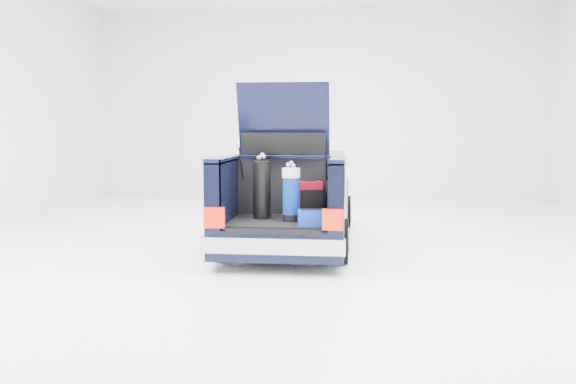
# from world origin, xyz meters

# --- Properties ---
(ground) EXTENTS (14.00, 14.00, 0.00)m
(ground) POSITION_xyz_m (0.00, 0.00, 0.00)
(ground) COLOR white
(ground) RESTS_ON ground
(car) EXTENTS (1.87, 4.65, 2.47)m
(car) POSITION_xyz_m (-0.00, 0.11, 0.67)
(car) COLOR black
(car) RESTS_ON ground
(red_suitcase) EXTENTS (0.36, 0.30, 0.52)m
(red_suitcase) POSITION_xyz_m (0.38, -1.12, 0.85)
(red_suitcase) COLOR maroon
(red_suitcase) RESTS_ON car
(black_golf_bag) EXTENTS (0.31, 0.35, 0.89)m
(black_golf_bag) POSITION_xyz_m (-0.26, -1.36, 1.00)
(black_golf_bag) COLOR black
(black_golf_bag) RESTS_ON car
(blue_golf_bag) EXTENTS (0.28, 0.28, 0.80)m
(blue_golf_bag) POSITION_xyz_m (0.16, -1.55, 0.96)
(blue_golf_bag) COLOR black
(blue_golf_bag) RESTS_ON car
(blue_duffel) EXTENTS (0.44, 0.31, 0.22)m
(blue_duffel) POSITION_xyz_m (0.49, -1.90, 0.70)
(blue_duffel) COLOR navy
(blue_duffel) RESTS_ON car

